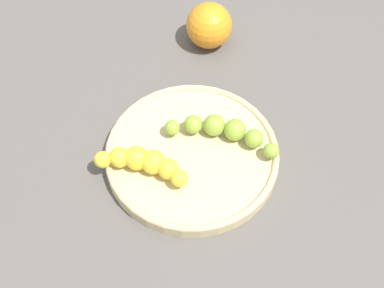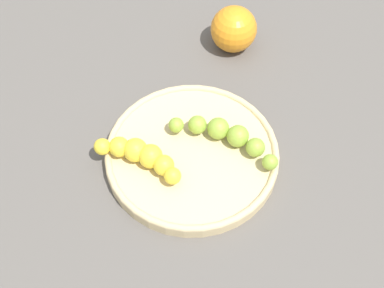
{
  "view_description": "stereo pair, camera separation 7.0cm",
  "coord_description": "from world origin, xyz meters",
  "px_view_note": "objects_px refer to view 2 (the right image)",
  "views": [
    {
      "loc": [
        0.39,
        0.12,
        0.63
      ],
      "look_at": [
        0.0,
        0.0,
        0.04
      ],
      "focal_mm": 48.5,
      "sensor_mm": 36.0,
      "label": 1
    },
    {
      "loc": [
        0.36,
        0.19,
        0.63
      ],
      "look_at": [
        0.0,
        0.0,
        0.04
      ],
      "focal_mm": 48.5,
      "sensor_mm": 36.0,
      "label": 2
    }
  ],
  "objects_px": {
    "banana_green": "(226,135)",
    "orange_fruit": "(234,29)",
    "fruit_bowl": "(192,154)",
    "banana_yellow": "(142,155)"
  },
  "relations": [
    {
      "from": "fruit_bowl",
      "to": "orange_fruit",
      "type": "relative_size",
      "value": 3.25
    },
    {
      "from": "banana_yellow",
      "to": "banana_green",
      "type": "bearing_deg",
      "value": -47.94
    },
    {
      "from": "banana_yellow",
      "to": "banana_green",
      "type": "relative_size",
      "value": 0.82
    },
    {
      "from": "banana_yellow",
      "to": "orange_fruit",
      "type": "relative_size",
      "value": 1.78
    },
    {
      "from": "fruit_bowl",
      "to": "orange_fruit",
      "type": "height_order",
      "value": "orange_fruit"
    },
    {
      "from": "banana_green",
      "to": "orange_fruit",
      "type": "distance_m",
      "value": 0.21
    },
    {
      "from": "fruit_bowl",
      "to": "banana_yellow",
      "type": "bearing_deg",
      "value": -48.32
    },
    {
      "from": "fruit_bowl",
      "to": "banana_green",
      "type": "bearing_deg",
      "value": 136.6
    },
    {
      "from": "banana_yellow",
      "to": "banana_green",
      "type": "xyz_separation_m",
      "value": [
        -0.08,
        0.09,
        -0.0
      ]
    },
    {
      "from": "fruit_bowl",
      "to": "orange_fruit",
      "type": "distance_m",
      "value": 0.24
    }
  ]
}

